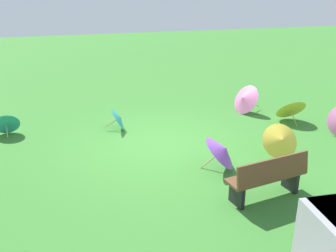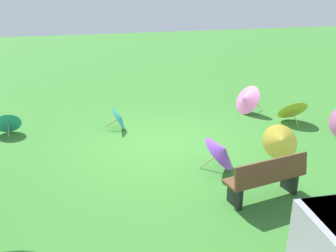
{
  "view_description": "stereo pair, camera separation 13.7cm",
  "coord_description": "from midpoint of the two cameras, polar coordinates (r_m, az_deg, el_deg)",
  "views": [
    {
      "loc": [
        2.08,
        8.69,
        4.03
      ],
      "look_at": [
        -0.1,
        0.24,
        0.6
      ],
      "focal_mm": 41.45,
      "sensor_mm": 36.0,
      "label": 1
    },
    {
      "loc": [
        1.94,
        8.72,
        4.03
      ],
      "look_at": [
        -0.1,
        0.24,
        0.6
      ],
      "focal_mm": 41.45,
      "sensor_mm": 36.0,
      "label": 2
    }
  ],
  "objects": [
    {
      "name": "parasol_yellow_1",
      "position": [
        11.75,
        18.01,
        2.54
      ],
      "size": [
        0.88,
        0.84,
        0.82
      ],
      "color": "tan",
      "rests_on": "ground"
    },
    {
      "name": "parasol_yellow_0",
      "position": [
        9.43,
        16.72,
        -2.14
      ],
      "size": [
        0.92,
        0.8,
        0.8
      ],
      "color": "tan",
      "rests_on": "ground"
    },
    {
      "name": "parasol_pink_0",
      "position": [
        12.16,
        11.67,
        3.91
      ],
      "size": [
        1.03,
        1.06,
        0.91
      ],
      "color": "tan",
      "rests_on": "ground"
    },
    {
      "name": "park_bench",
      "position": [
        7.57,
        14.79,
        -7.39
      ],
      "size": [
        1.66,
        0.78,
        0.9
      ],
      "color": "brown",
      "rests_on": "ground"
    },
    {
      "name": "parasol_teal_0",
      "position": [
        11.2,
        -22.21,
        0.6
      ],
      "size": [
        0.76,
        0.74,
        0.69
      ],
      "color": "tan",
      "rests_on": "ground"
    },
    {
      "name": "ground",
      "position": [
        9.8,
        -0.49,
        -2.81
      ],
      "size": [
        40.0,
        40.0,
        0.0
      ],
      "primitive_type": "plane",
      "color": "#387A2D"
    },
    {
      "name": "parasol_purple_0",
      "position": [
        8.49,
        8.42,
        -3.65
      ],
      "size": [
        1.03,
        1.1,
        0.84
      ],
      "color": "tan",
      "rests_on": "ground"
    },
    {
      "name": "parasol_teal_2",
      "position": [
        10.75,
        -6.71,
        1.17
      ],
      "size": [
        0.65,
        0.72,
        0.66
      ],
      "color": "tan",
      "rests_on": "ground"
    }
  ]
}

